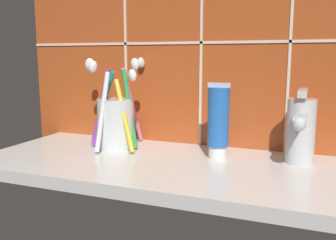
% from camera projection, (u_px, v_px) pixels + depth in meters
% --- Properties ---
extents(sink_counter, '(0.66, 0.28, 0.02)m').
position_uv_depth(sink_counter, '(168.00, 167.00, 0.64)').
color(sink_counter, silver).
rests_on(sink_counter, ground).
extents(tile_wall_backsplash, '(0.76, 0.02, 0.58)m').
position_uv_depth(tile_wall_backsplash, '(195.00, 6.00, 0.72)').
color(tile_wall_backsplash, '#AD471E').
rests_on(tile_wall_backsplash, ground).
extents(toothbrush_cup, '(0.15, 0.15, 0.18)m').
position_uv_depth(toothbrush_cup, '(116.00, 119.00, 0.72)').
color(toothbrush_cup, silver).
rests_on(toothbrush_cup, sink_counter).
extents(toothpaste_tube, '(0.04, 0.04, 0.13)m').
position_uv_depth(toothpaste_tube, '(218.00, 122.00, 0.64)').
color(toothpaste_tube, white).
rests_on(toothpaste_tube, sink_counter).
extents(sink_faucet, '(0.05, 0.11, 0.12)m').
position_uv_depth(sink_faucet, '(301.00, 128.00, 0.61)').
color(sink_faucet, silver).
rests_on(sink_faucet, sink_counter).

